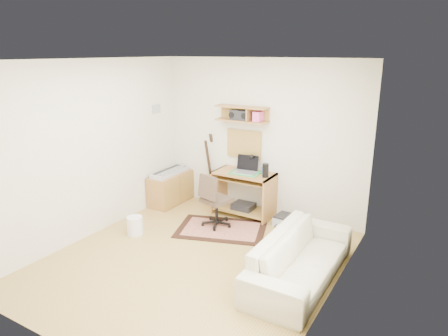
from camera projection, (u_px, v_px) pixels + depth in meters
The scene contains 22 objects.
floor at pixel (194, 260), 5.42m from camera, with size 3.60×4.00×0.01m, color tan.
ceiling at pixel (189, 59), 4.69m from camera, with size 3.60×4.00×0.01m, color white.
back_wall at pixel (261, 138), 6.71m from camera, with size 3.60×0.01×2.60m, color beige.
left_wall at pixel (91, 150), 5.93m from camera, with size 0.01×4.00×2.60m, color beige.
right_wall at pixel (335, 192), 4.17m from camera, with size 0.01×4.00×2.60m, color beige.
wall_shelf at pixel (242, 114), 6.64m from camera, with size 0.90×0.25×0.26m, color #A37139.
cork_board at pixel (244, 144), 6.87m from camera, with size 0.64×0.03×0.49m, color #A68B53.
wall_photo at pixel (156, 109), 7.05m from camera, with size 0.02×0.20×0.15m, color #4C8CBF.
desk at pixel (244, 194), 6.82m from camera, with size 1.00×0.55×0.75m, color #A37139, non-canonical shape.
laptop at pixel (245, 165), 6.64m from camera, with size 0.37×0.37×0.28m, color silver, non-canonical shape.
speaker at pixel (265, 170), 6.44m from camera, with size 0.10×0.10×0.22m, color black.
desk_lamp at pixel (256, 163), 6.71m from camera, with size 0.10×0.10×0.30m, color black, non-canonical shape.
pencil_cup at pixel (263, 171), 6.63m from camera, with size 0.07×0.07×0.11m, color #34609C.
boombox at pixel (240, 115), 6.65m from camera, with size 0.31×0.14×0.16m, color black.
rug at pixel (221, 229), 6.33m from camera, with size 1.36×0.90×0.02m, color tan.
task_chair at pixel (217, 200), 6.35m from camera, with size 0.45×0.45×0.89m, color #3D2F24, non-canonical shape.
cabinet at pixel (171, 188), 7.39m from camera, with size 0.40×0.90×0.55m, color #A37139.
music_keyboard at pixel (170, 172), 7.30m from camera, with size 0.26×0.83×0.07m, color #B2B5BA.
guitar at pixel (207, 170), 7.25m from camera, with size 0.34×0.21×1.28m, color olive, non-canonical shape.
waste_basket at pixel (135, 226), 6.13m from camera, with size 0.24×0.24×0.28m, color white.
printer at pixel (288, 221), 6.45m from camera, with size 0.42×0.33×0.16m, color #A5A8AA.
sofa at pixel (301, 250), 4.88m from camera, with size 1.96×0.57×0.77m, color beige.
Camera 1 is at (2.81, -3.97, 2.70)m, focal length 32.37 mm.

